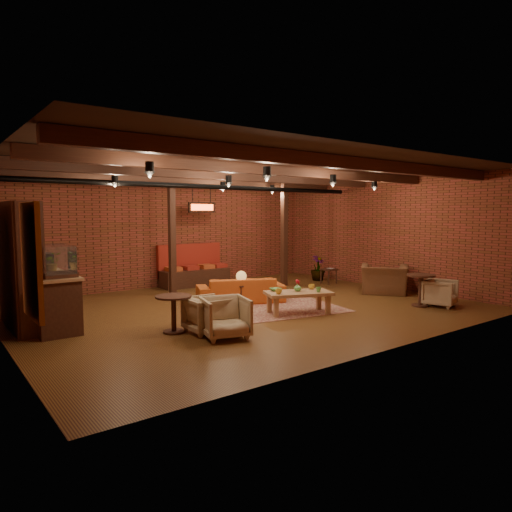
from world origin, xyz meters
TOP-DOWN VIEW (x-y plane):
  - floor at (0.00, 0.00)m, footprint 10.00×10.00m
  - ceiling at (0.00, 0.00)m, footprint 10.00×8.00m
  - wall_back at (0.00, 4.00)m, footprint 10.00×0.02m
  - wall_front at (0.00, -4.00)m, footprint 10.00×0.02m
  - wall_right at (5.00, 0.00)m, footprint 0.02×8.00m
  - ceiling_beams at (0.00, 0.00)m, footprint 9.80×6.40m
  - ceiling_pipe at (0.00, 1.60)m, footprint 9.60×0.12m
  - post_left at (-0.60, 2.60)m, footprint 0.16×0.16m
  - post_right at (2.80, 2.00)m, footprint 0.16×0.16m
  - service_counter at (-4.10, 1.00)m, footprint 0.80×2.50m
  - plant_counter at (-4.00, 1.20)m, footprint 0.35×0.39m
  - shelving_hutch at (-4.50, 1.10)m, footprint 0.52×2.00m
  - chalkboard_menu at (-4.93, -2.30)m, footprint 0.08×0.96m
  - banquette at (0.60, 3.55)m, footprint 2.10×0.70m
  - service_sign at (0.60, 3.10)m, footprint 0.86×0.06m
  - ceiling_spotlights at (0.00, 0.00)m, footprint 6.40×4.40m
  - rug at (0.45, -0.41)m, footprint 3.34×2.78m
  - sofa at (0.25, 0.63)m, footprint 2.26×1.58m
  - coffee_table at (0.52, -1.15)m, footprint 1.57×1.17m
  - side_table_lamp at (0.15, 0.46)m, footprint 0.44×0.44m
  - round_table_left at (-2.36, -0.98)m, footprint 0.66×0.66m
  - armchair_a at (-1.86, -1.32)m, footprint 0.69×0.73m
  - armchair_b at (-1.79, -1.82)m, footprint 0.94×0.91m
  - armchair_right at (4.09, -0.69)m, footprint 1.35×1.42m
  - side_table_book at (4.11, 1.41)m, footprint 0.43×0.43m
  - round_table_right at (3.35, -2.30)m, footprint 0.64×0.64m
  - armchair_far at (3.75, -2.57)m, footprint 0.83×0.80m
  - plant_tall at (4.34, 2.11)m, footprint 1.57×1.57m

SIDE VIEW (x-z plane):
  - floor at x=0.00m, z-range 0.00..0.00m
  - rug at x=0.45m, z-range 0.00..0.01m
  - sofa at x=0.25m, z-range 0.00..0.62m
  - armchair_far at x=3.75m, z-range 0.00..0.69m
  - armchair_a at x=-1.86m, z-range 0.00..0.73m
  - armchair_b at x=-1.79m, z-range 0.00..0.79m
  - coffee_table at x=0.52m, z-range 0.06..0.80m
  - side_table_book at x=4.11m, z-range 0.19..0.67m
  - round_table_left at x=-2.36m, z-range 0.12..0.81m
  - banquette at x=0.60m, z-range 0.00..1.00m
  - round_table_right at x=3.35m, z-range 0.13..0.88m
  - armchair_right at x=4.09m, z-range 0.00..1.05m
  - side_table_lamp at x=0.15m, z-range 0.21..1.01m
  - service_counter at x=-4.10m, z-range 0.00..1.60m
  - shelving_hutch at x=-4.50m, z-range 0.00..2.40m
  - plant_tall at x=4.34m, z-range 0.00..2.44m
  - plant_counter at x=-4.00m, z-range 1.07..1.37m
  - wall_back at x=0.00m, z-range 0.00..3.20m
  - wall_front at x=0.00m, z-range 0.00..3.20m
  - wall_right at x=5.00m, z-range 0.00..3.20m
  - post_left at x=-0.60m, z-range 0.00..3.20m
  - post_right at x=2.80m, z-range 0.00..3.20m
  - chalkboard_menu at x=-4.93m, z-range 0.87..2.33m
  - service_sign at x=0.60m, z-range 2.20..2.50m
  - ceiling_pipe at x=0.00m, z-range 2.79..2.91m
  - ceiling_spotlights at x=0.00m, z-range 2.72..3.00m
  - ceiling_beams at x=0.00m, z-range 2.97..3.19m
  - ceiling at x=0.00m, z-range 3.19..3.21m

